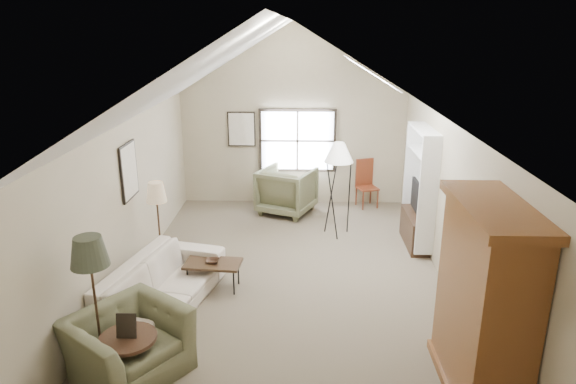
{
  "coord_description": "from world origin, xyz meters",
  "views": [
    {
      "loc": [
        0.24,
        -7.29,
        3.9
      ],
      "look_at": [
        0.0,
        0.4,
        1.4
      ],
      "focal_mm": 32.0,
      "sensor_mm": 36.0,
      "label": 1
    }
  ],
  "objects_px": {
    "armchair_near": "(128,345)",
    "side_table": "(130,361)",
    "sofa": "(160,288)",
    "armchair_far": "(287,191)",
    "armoire": "(484,302)",
    "coffee_table": "(213,275)",
    "side_chair": "(368,184)"
  },
  "relations": [
    {
      "from": "armchair_near",
      "to": "side_table",
      "type": "xyz_separation_m",
      "value": [
        0.08,
        -0.2,
        -0.08
      ]
    },
    {
      "from": "sofa",
      "to": "armchair_far",
      "type": "bearing_deg",
      "value": -8.78
    },
    {
      "from": "armoire",
      "to": "side_table",
      "type": "relative_size",
      "value": 3.45
    },
    {
      "from": "coffee_table",
      "to": "side_chair",
      "type": "distance_m",
      "value": 4.8
    },
    {
      "from": "coffee_table",
      "to": "armchair_far",
      "type": "bearing_deg",
      "value": 73.44
    },
    {
      "from": "sofa",
      "to": "coffee_table",
      "type": "distance_m",
      "value": 0.96
    },
    {
      "from": "armchair_near",
      "to": "sofa",
      "type": "bearing_deg",
      "value": 37.21
    },
    {
      "from": "coffee_table",
      "to": "armoire",
      "type": "bearing_deg",
      "value": -33.82
    },
    {
      "from": "sofa",
      "to": "coffee_table",
      "type": "relative_size",
      "value": 2.97
    },
    {
      "from": "armchair_near",
      "to": "armchair_far",
      "type": "relative_size",
      "value": 1.11
    },
    {
      "from": "armchair_far",
      "to": "side_chair",
      "type": "xyz_separation_m",
      "value": [
        1.79,
        0.43,
        0.04
      ]
    },
    {
      "from": "side_table",
      "to": "side_chair",
      "type": "relative_size",
      "value": 0.59
    },
    {
      "from": "side_table",
      "to": "armchair_near",
      "type": "bearing_deg",
      "value": 112.28
    },
    {
      "from": "armoire",
      "to": "armchair_far",
      "type": "bearing_deg",
      "value": 112.04
    },
    {
      "from": "sofa",
      "to": "armchair_far",
      "type": "relative_size",
      "value": 2.33
    },
    {
      "from": "armchair_near",
      "to": "coffee_table",
      "type": "distance_m",
      "value": 2.19
    },
    {
      "from": "armchair_far",
      "to": "side_chair",
      "type": "height_order",
      "value": "side_chair"
    },
    {
      "from": "side_chair",
      "to": "sofa",
      "type": "bearing_deg",
      "value": -146.35
    },
    {
      "from": "armchair_near",
      "to": "armoire",
      "type": "bearing_deg",
      "value": -55.4
    },
    {
      "from": "coffee_table",
      "to": "side_table",
      "type": "xyz_separation_m",
      "value": [
        -0.54,
        -2.29,
        0.1
      ]
    },
    {
      "from": "sofa",
      "to": "armchair_far",
      "type": "height_order",
      "value": "armchair_far"
    },
    {
      "from": "armoire",
      "to": "side_chair",
      "type": "relative_size",
      "value": 2.05
    },
    {
      "from": "side_table",
      "to": "sofa",
      "type": "bearing_deg",
      "value": 93.58
    },
    {
      "from": "armchair_far",
      "to": "coffee_table",
      "type": "relative_size",
      "value": 1.28
    },
    {
      "from": "armoire",
      "to": "side_chair",
      "type": "xyz_separation_m",
      "value": [
        -0.51,
        6.1,
        -0.56
      ]
    },
    {
      "from": "armoire",
      "to": "armchair_near",
      "type": "relative_size",
      "value": 1.81
    },
    {
      "from": "armchair_near",
      "to": "side_chair",
      "type": "distance_m",
      "value": 6.89
    },
    {
      "from": "sofa",
      "to": "side_chair",
      "type": "height_order",
      "value": "side_chair"
    },
    {
      "from": "armchair_far",
      "to": "side_chair",
      "type": "relative_size",
      "value": 1.02
    },
    {
      "from": "armoire",
      "to": "armchair_near",
      "type": "distance_m",
      "value": 4.01
    },
    {
      "from": "sofa",
      "to": "side_chair",
      "type": "bearing_deg",
      "value": -23.95
    },
    {
      "from": "side_table",
      "to": "armoire",
      "type": "bearing_deg",
      "value": 1.05
    }
  ]
}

